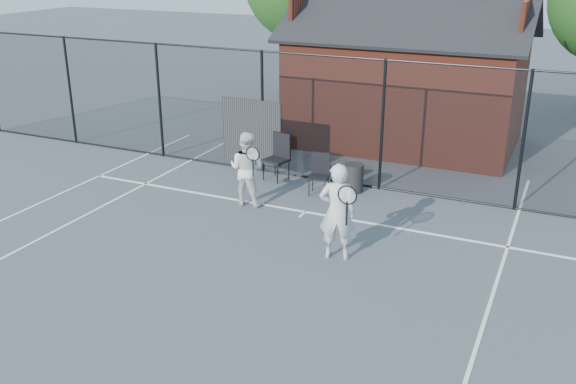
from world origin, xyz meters
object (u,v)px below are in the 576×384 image
at_px(player_front, 337,212).
at_px(player_back, 247,168).
at_px(chair_left, 276,158).
at_px(chair_right, 319,175).
at_px(waste_bin, 354,178).
at_px(clubhouse, 407,86).

relative_size(player_front, player_back, 1.10).
bearing_deg(chair_left, chair_right, -6.57).
xyz_separation_m(player_back, chair_right, (1.20, 1.18, -0.35)).
bearing_deg(player_front, chair_left, 130.06).
xyz_separation_m(chair_left, chair_right, (1.30, -0.49, -0.09)).
bearing_deg(waste_bin, clubhouse, 90.15).
distance_m(player_front, chair_right, 3.21).
distance_m(chair_left, chair_right, 1.40).
bearing_deg(player_back, waste_bin, 42.19).
distance_m(clubhouse, chair_right, 5.07).
bearing_deg(chair_left, player_front, -35.73).
bearing_deg(clubhouse, player_front, -83.82).
xyz_separation_m(clubhouse, player_back, (-1.84, -6.08, -0.80)).
height_order(chair_left, chair_right, chair_left).
bearing_deg(clubhouse, waste_bin, -89.85).
height_order(clubhouse, chair_left, clubhouse).
height_order(chair_right, waste_bin, chair_right).
relative_size(player_front, chair_right, 1.96).
xyz_separation_m(chair_right, waste_bin, (0.66, 0.50, -0.13)).
bearing_deg(clubhouse, chair_right, -97.50).
bearing_deg(chair_right, clubhouse, 73.02).
bearing_deg(chair_left, waste_bin, 14.38).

